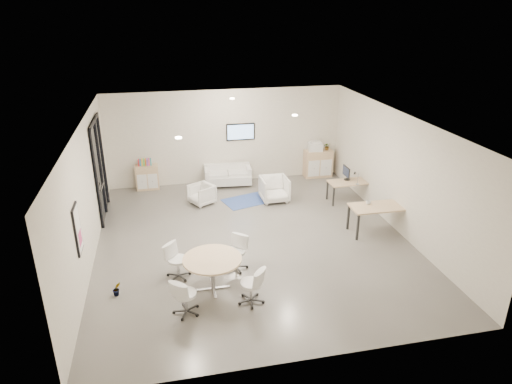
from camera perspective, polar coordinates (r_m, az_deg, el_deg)
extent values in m
cube|color=#5B5853|center=(12.34, -0.40, -7.65)|extent=(8.00, 9.00, 0.80)
cube|color=white|center=(10.90, -0.45, 10.86)|extent=(8.00, 9.00, 0.80)
cube|color=beige|center=(16.06, -3.99, 7.29)|extent=(8.00, 0.80, 3.20)
cube|color=beige|center=(7.29, 7.61, -12.92)|extent=(8.00, 0.80, 3.20)
cube|color=beige|center=(11.49, -22.46, -0.74)|extent=(0.80, 9.00, 3.20)
cube|color=beige|center=(13.03, 18.91, 2.45)|extent=(0.80, 9.00, 3.20)
cube|color=black|center=(13.79, -18.98, 2.75)|extent=(0.02, 1.90, 2.85)
cube|color=black|center=(13.41, -19.64, 8.33)|extent=(0.06, 1.90, 0.08)
cube|color=black|center=(12.94, -19.28, 1.43)|extent=(0.06, 0.08, 2.85)
cube|color=black|center=(14.65, -18.56, 3.93)|extent=(0.06, 0.08, 2.85)
cube|color=black|center=(13.93, -18.84, 2.96)|extent=(0.06, 0.07, 2.85)
cube|color=#B2B2B7|center=(13.49, -18.71, 0.64)|extent=(0.04, 0.60, 0.05)
cube|color=black|center=(9.99, -21.42, -4.36)|extent=(0.04, 0.54, 1.04)
cube|color=white|center=(9.98, -21.30, -4.35)|extent=(0.01, 0.46, 0.96)
cube|color=#C53A77|center=(10.07, -21.12, -5.36)|extent=(0.01, 0.32, 0.30)
cube|color=black|center=(15.68, -1.95, 7.53)|extent=(0.98, 0.05, 0.58)
cube|color=#8CB8F3|center=(15.66, -1.94, 7.50)|extent=(0.90, 0.01, 0.50)
cylinder|color=#FFEAC6|center=(9.81, -9.66, 6.71)|extent=(0.14, 0.14, 0.03)
cylinder|color=#FFEAC6|center=(11.75, 4.87, 9.54)|extent=(0.14, 0.14, 0.03)
cylinder|color=#FFEAC6|center=(13.87, -3.00, 11.59)|extent=(0.14, 0.14, 0.03)
cube|color=tan|center=(15.70, -13.44, 1.82)|extent=(0.75, 0.37, 0.84)
cube|color=white|center=(15.55, -14.04, 1.23)|extent=(0.31, 0.02, 0.50)
cube|color=white|center=(15.54, -12.78, 1.34)|extent=(0.31, 0.02, 0.50)
cube|color=tan|center=(16.54, 7.74, 3.56)|extent=(0.98, 0.46, 0.98)
cube|color=white|center=(16.28, 7.25, 2.92)|extent=(0.41, 0.02, 0.59)
cube|color=white|center=(16.43, 8.74, 3.02)|extent=(0.41, 0.02, 0.59)
cube|color=red|center=(15.53, -14.47, 3.58)|extent=(0.04, 0.14, 0.22)
cube|color=#337FCC|center=(15.53, -14.26, 3.59)|extent=(0.04, 0.14, 0.22)
cube|color=gold|center=(15.53, -14.06, 3.61)|extent=(0.04, 0.14, 0.22)
cube|color=#4CB24C|center=(15.53, -13.85, 3.63)|extent=(0.04, 0.14, 0.22)
cube|color=#CC6619|center=(15.52, -13.64, 3.64)|extent=(0.04, 0.14, 0.22)
cube|color=purple|center=(15.52, -13.44, 3.66)|extent=(0.04, 0.14, 0.22)
cube|color=#E54C7F|center=(15.52, -13.23, 3.68)|extent=(0.04, 0.14, 0.22)
cube|color=teal|center=(15.52, -13.03, 3.70)|extent=(0.04, 0.14, 0.22)
cube|color=white|center=(16.30, 7.42, 5.63)|extent=(0.53, 0.46, 0.28)
cube|color=white|center=(16.25, 7.44, 6.20)|extent=(0.39, 0.34, 0.06)
cube|color=silver|center=(15.68, -3.53, 1.71)|extent=(1.63, 0.91, 0.29)
cube|color=silver|center=(15.86, -3.72, 3.09)|extent=(1.58, 0.31, 0.29)
cube|color=silver|center=(15.55, -6.15, 2.02)|extent=(0.20, 0.79, 0.59)
cube|color=silver|center=(15.74, -0.97, 2.41)|extent=(0.20, 0.79, 0.59)
cube|color=navy|center=(14.48, -1.14, -1.09)|extent=(1.65, 1.33, 0.01)
imported|color=silver|center=(14.25, -6.81, -0.17)|extent=(0.87, 0.89, 0.69)
imported|color=silver|center=(14.35, 2.32, 0.51)|extent=(0.85, 0.80, 0.86)
cube|color=tan|center=(14.52, 11.54, 1.23)|extent=(1.30, 0.69, 0.04)
cube|color=black|center=(14.19, 9.66, -0.58)|extent=(0.05, 0.05, 0.63)
cube|color=black|center=(14.65, 13.97, -0.19)|extent=(0.05, 0.05, 0.63)
cube|color=black|center=(14.66, 8.90, 0.24)|extent=(0.05, 0.05, 0.63)
cube|color=black|center=(15.10, 13.10, 0.59)|extent=(0.05, 0.05, 0.63)
cube|color=tan|center=(12.66, 15.02, -1.80)|extent=(1.49, 0.76, 0.04)
cube|color=black|center=(12.28, 12.60, -4.34)|extent=(0.05, 0.05, 0.73)
cube|color=black|center=(12.89, 18.21, -3.65)|extent=(0.05, 0.05, 0.73)
cube|color=black|center=(12.80, 11.46, -3.10)|extent=(0.05, 0.05, 0.73)
cube|color=black|center=(13.38, 16.90, -2.49)|extent=(0.05, 0.05, 0.73)
cylinder|color=black|center=(14.64, 11.32, 1.55)|extent=(0.20, 0.20, 0.02)
cube|color=black|center=(14.59, 11.35, 1.99)|extent=(0.04, 0.03, 0.24)
cube|color=black|center=(14.52, 11.22, 2.53)|extent=(0.03, 0.50, 0.32)
cylinder|color=tan|center=(9.87, -5.50, -8.37)|extent=(1.27, 1.27, 0.04)
cylinder|color=#B2B2B7|center=(10.07, -5.42, -10.26)|extent=(0.10, 0.10, 0.73)
cube|color=#B2B2B7|center=(10.27, -5.35, -11.90)|extent=(0.74, 0.06, 0.03)
cube|color=#B2B2B7|center=(10.27, -5.35, -11.90)|extent=(0.06, 0.74, 0.03)
imported|color=#3F7F3F|center=(16.45, 8.89, 5.57)|extent=(0.30, 0.32, 0.21)
imported|color=#3F7F3F|center=(10.43, -16.96, -11.91)|extent=(0.27, 0.36, 0.14)
imported|color=white|center=(12.67, 13.88, -1.23)|extent=(0.15, 0.13, 0.13)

